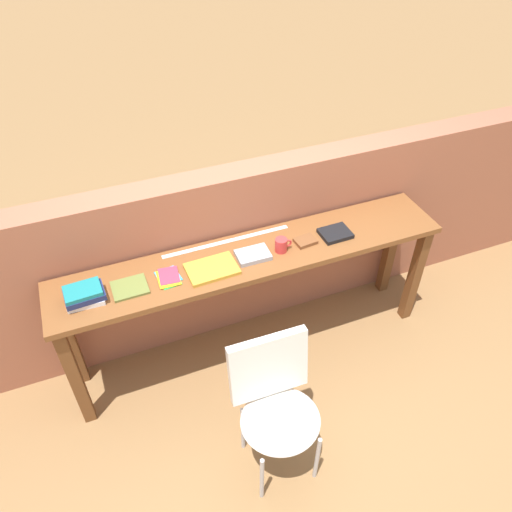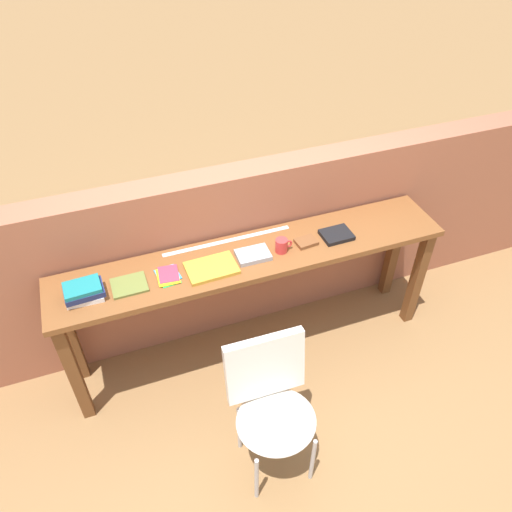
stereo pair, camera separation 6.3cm
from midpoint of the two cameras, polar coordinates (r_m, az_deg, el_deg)
ground_plane at (r=3.54m, az=1.01°, el=-13.57°), size 40.00×40.00×0.00m
brick_wall_back at (r=3.48m, az=-2.90°, el=0.66°), size 6.00×0.20×1.28m
sideboard at (r=3.17m, az=-0.91°, el=-1.63°), size 2.50×0.44×0.88m
chair_white_moulded at (r=2.80m, az=1.64°, el=-16.34°), size 0.45×0.46×0.89m
book_stack_leftmost at (r=2.92m, az=-19.62°, el=-4.23°), size 0.22×0.16×0.09m
magazine_cycling at (r=2.94m, az=-14.83°, el=-3.52°), size 0.20×0.17×0.02m
pamphlet_pile_colourful at (r=2.96m, az=-10.57°, el=-2.37°), size 0.14×0.18×0.01m
book_open_centre at (r=2.97m, az=-5.67°, el=-1.48°), size 0.30×0.21×0.02m
book_grey_hardcover at (r=3.04m, az=-0.94°, el=0.12°), size 0.21×0.15×0.03m
mug at (r=3.07m, az=2.34°, el=1.27°), size 0.11×0.08×0.09m
leather_journal_brown at (r=3.16m, az=5.09°, el=1.72°), size 0.14×0.11×0.02m
book_repair_rightmost at (r=3.24m, az=8.50°, el=2.56°), size 0.19×0.16×0.03m
ruler_metal_back_edge at (r=3.17m, az=-3.94°, el=1.67°), size 0.84×0.03×0.00m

